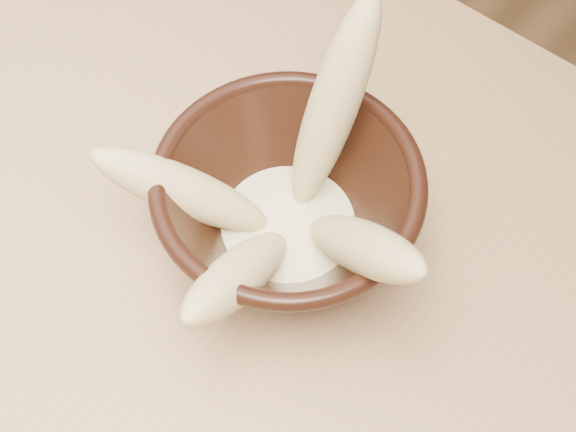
% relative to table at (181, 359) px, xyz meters
% --- Properties ---
extents(table, '(1.20, 0.80, 0.75)m').
position_rel_table_xyz_m(table, '(0.00, 0.00, 0.00)').
color(table, tan).
rests_on(table, ground).
extents(bowl, '(0.19, 0.19, 0.10)m').
position_rel_table_xyz_m(bowl, '(0.03, 0.10, 0.14)').
color(bowl, black).
rests_on(bowl, table).
extents(milk_puddle, '(0.10, 0.10, 0.01)m').
position_rel_table_xyz_m(milk_puddle, '(0.03, 0.10, 0.11)').
color(milk_puddle, beige).
rests_on(milk_puddle, bowl).
extents(banana_upright, '(0.04, 0.11, 0.17)m').
position_rel_table_xyz_m(banana_upright, '(0.02, 0.16, 0.19)').
color(banana_upright, '#E5C587').
rests_on(banana_upright, bowl).
extents(banana_left, '(0.13, 0.10, 0.11)m').
position_rel_table_xyz_m(banana_left, '(-0.03, 0.06, 0.16)').
color(banana_left, '#E5C587').
rests_on(banana_left, bowl).
extents(banana_right, '(0.13, 0.08, 0.14)m').
position_rel_table_xyz_m(banana_right, '(0.10, 0.09, 0.17)').
color(banana_right, '#E5C587').
rests_on(banana_right, bowl).
extents(banana_front, '(0.06, 0.13, 0.10)m').
position_rel_table_xyz_m(banana_front, '(0.04, 0.03, 0.15)').
color(banana_front, '#E5C587').
rests_on(banana_front, bowl).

